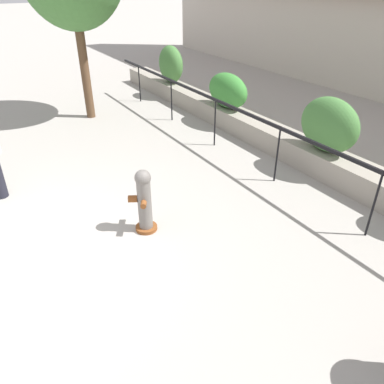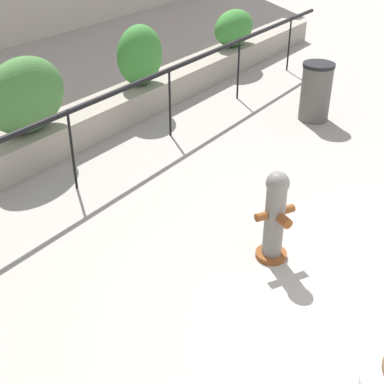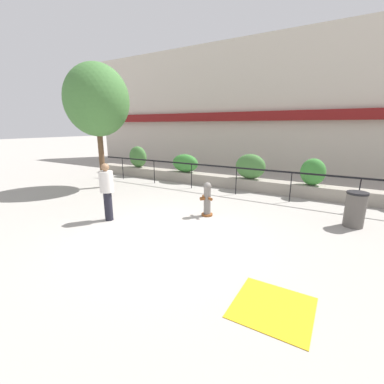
{
  "view_description": "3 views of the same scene",
  "coord_description": "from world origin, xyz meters",
  "views": [
    {
      "loc": [
        4.81,
        0.01,
        3.62
      ],
      "look_at": [
        0.74,
        2.5,
        0.83
      ],
      "focal_mm": 35.0,
      "sensor_mm": 36.0,
      "label": 1
    },
    {
      "loc": [
        -4.31,
        -0.08,
        3.69
      ],
      "look_at": [
        -0.07,
        2.9,
        0.64
      ],
      "focal_mm": 50.0,
      "sensor_mm": 36.0,
      "label": 2
    },
    {
      "loc": [
        3.69,
        -4.95,
        2.77
      ],
      "look_at": [
        -0.58,
        2.3,
        0.6
      ],
      "focal_mm": 24.0,
      "sensor_mm": 36.0,
      "label": 3
    }
  ],
  "objects": [
    {
      "name": "trash_bin",
      "position": [
        4.16,
        3.26,
        0.51
      ],
      "size": [
        0.55,
        0.55,
        1.01
      ],
      "color": "#56514C",
      "rests_on": "ground"
    },
    {
      "name": "fence_railing_segment",
      "position": [
        -0.0,
        4.9,
        1.02
      ],
      "size": [
        15.0,
        0.05,
        1.15
      ],
      "color": "black",
      "rests_on": "ground"
    },
    {
      "name": "fire_hydrant",
      "position": [
        0.16,
        1.97,
        0.55
      ],
      "size": [
        0.48,
        0.49,
        1.08
      ],
      "color": "brown",
      "rests_on": "ground"
    },
    {
      "name": "hedge_bush_4",
      "position": [
        5.91,
        6.0,
        0.89
      ],
      "size": [
        1.17,
        0.67,
        0.77
      ],
      "primitive_type": "ellipsoid",
      "color": "#387F33",
      "rests_on": "planter_wall_low"
    },
    {
      "name": "hedge_bush_2",
      "position": [
        0.22,
        6.0,
        1.04
      ],
      "size": [
        1.33,
        0.69,
        1.09
      ],
      "primitive_type": "ellipsoid",
      "color": "#427538",
      "rests_on": "planter_wall_low"
    },
    {
      "name": "hedge_bush_3",
      "position": [
        2.74,
        6.0,
        1.03
      ],
      "size": [
        0.93,
        0.68,
        1.05
      ],
      "primitive_type": "ellipsoid",
      "color": "#387F33",
      "rests_on": "planter_wall_low"
    },
    {
      "name": "planter_wall_low",
      "position": [
        0.0,
        6.0,
        0.25
      ],
      "size": [
        18.0,
        0.7,
        0.5
      ],
      "primitive_type": "cube",
      "color": "gray",
      "rests_on": "ground"
    }
  ]
}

